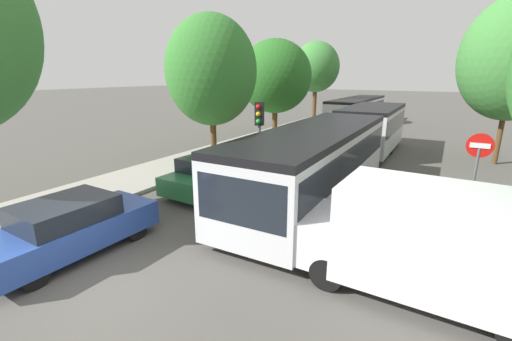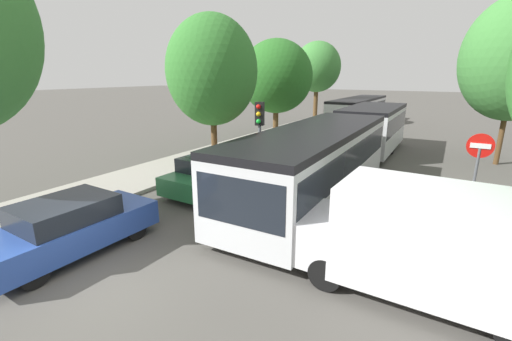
{
  "view_description": "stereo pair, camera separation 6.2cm",
  "coord_description": "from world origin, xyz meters",
  "views": [
    {
      "loc": [
        5.94,
        -3.87,
        4.42
      ],
      "look_at": [
        0.2,
        6.0,
        1.2
      ],
      "focal_mm": 24.0,
      "sensor_mm": 36.0,
      "label": 1
    },
    {
      "loc": [
        5.99,
        -3.84,
        4.42
      ],
      "look_at": [
        0.2,
        6.0,
        1.2
      ],
      "focal_mm": 24.0,
      "sensor_mm": 36.0,
      "label": 2
    }
  ],
  "objects": [
    {
      "name": "tree_left_distant",
      "position": [
        -5.01,
        25.36,
        4.91
      ],
      "size": [
        4.01,
        4.01,
        7.16
      ],
      "color": "#51381E",
      "rests_on": "ground"
    },
    {
      "name": "white_van",
      "position": [
        5.91,
        3.18,
        1.24
      ],
      "size": [
        5.04,
        2.1,
        2.31
      ],
      "rotation": [
        0.0,
        0.0,
        3.12
      ],
      "color": "silver",
      "rests_on": "ground"
    },
    {
      "name": "no_entry_sign",
      "position": [
        6.65,
        7.57,
        1.88
      ],
      "size": [
        0.7,
        0.08,
        2.82
      ],
      "rotation": [
        0.0,
        0.0,
        -1.57
      ],
      "color": "#56595E",
      "rests_on": "ground"
    },
    {
      "name": "queued_car_red",
      "position": [
        -1.82,
        12.18,
        0.75
      ],
      "size": [
        1.92,
        4.3,
        1.48
      ],
      "rotation": [
        0.0,
        0.0,
        1.54
      ],
      "color": "#B21E19",
      "rests_on": "ground"
    },
    {
      "name": "ground_plane",
      "position": [
        0.0,
        0.0,
        0.0
      ],
      "size": [
        200.0,
        200.0,
        0.0
      ],
      "primitive_type": "plane",
      "color": "#4F4C47"
    },
    {
      "name": "articulated_bus",
      "position": [
        1.85,
        11.04,
        1.53
      ],
      "size": [
        2.93,
        17.87,
        2.65
      ],
      "rotation": [
        0.0,
        0.0,
        -1.56
      ],
      "color": "silver",
      "rests_on": "ground"
    },
    {
      "name": "traffic_light",
      "position": [
        -0.63,
        7.68,
        2.5
      ],
      "size": [
        0.36,
        0.39,
        3.4
      ],
      "rotation": [
        0.0,
        0.0,
        -1.37
      ],
      "color": "#56595E",
      "rests_on": "ground"
    },
    {
      "name": "queued_car_blue",
      "position": [
        -2.06,
        0.59,
        0.73
      ],
      "size": [
        1.87,
        4.2,
        1.44
      ],
      "rotation": [
        0.0,
        0.0,
        1.54
      ],
      "color": "#284799",
      "rests_on": "ground"
    },
    {
      "name": "tree_left_mid",
      "position": [
        -5.04,
        10.52,
        4.44
      ],
      "size": [
        4.59,
        4.59,
        7.32
      ],
      "color": "#51381E",
      "rests_on": "ground"
    },
    {
      "name": "city_bus_rear",
      "position": [
        -1.83,
        27.54,
        1.37
      ],
      "size": [
        2.62,
        11.08,
        2.38
      ],
      "rotation": [
        0.0,
        0.0,
        1.56
      ],
      "color": "silver",
      "rests_on": "ground"
    },
    {
      "name": "tree_left_far",
      "position": [
        -5.22,
        17.93,
        4.14
      ],
      "size": [
        4.96,
        4.96,
        6.76
      ],
      "color": "#51381E",
      "rests_on": "ground"
    },
    {
      "name": "queued_car_green",
      "position": [
        -1.95,
        6.27,
        0.73
      ],
      "size": [
        1.86,
        4.17,
        1.43
      ],
      "rotation": [
        0.0,
        0.0,
        1.54
      ],
      "color": "#236638",
      "rests_on": "ground"
    },
    {
      "name": "kerb_strip_left",
      "position": [
        -5.64,
        13.77,
        0.07
      ],
      "size": [
        3.2,
        37.54,
        0.14
      ],
      "primitive_type": "cube",
      "color": "#9E998E",
      "rests_on": "ground"
    }
  ]
}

